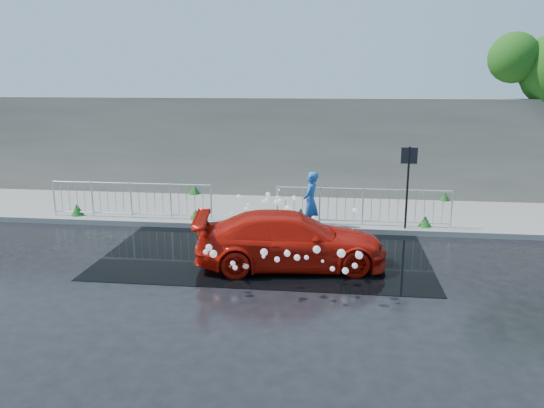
# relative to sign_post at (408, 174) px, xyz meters

# --- Properties ---
(ground) EXTENTS (90.00, 90.00, 0.00)m
(ground) POSITION_rel_sign_post_xyz_m (-4.20, -3.10, -1.72)
(ground) COLOR black
(ground) RESTS_ON ground
(pavement) EXTENTS (30.00, 4.00, 0.15)m
(pavement) POSITION_rel_sign_post_xyz_m (-4.20, 1.90, -1.65)
(pavement) COLOR gray
(pavement) RESTS_ON ground
(curb) EXTENTS (30.00, 0.25, 0.16)m
(curb) POSITION_rel_sign_post_xyz_m (-4.20, -0.10, -1.64)
(curb) COLOR gray
(curb) RESTS_ON ground
(retaining_wall) EXTENTS (30.00, 0.60, 3.50)m
(retaining_wall) POSITION_rel_sign_post_xyz_m (-4.20, 4.10, 0.18)
(retaining_wall) COLOR #676356
(retaining_wall) RESTS_ON pavement
(puddle) EXTENTS (8.00, 5.00, 0.01)m
(puddle) POSITION_rel_sign_post_xyz_m (-3.70, -2.10, -1.72)
(puddle) COLOR black
(puddle) RESTS_ON ground
(sign_post) EXTENTS (0.45, 0.06, 2.50)m
(sign_post) POSITION_rel_sign_post_xyz_m (0.00, 0.00, 0.00)
(sign_post) COLOR black
(sign_post) RESTS_ON ground
(railing_left) EXTENTS (5.05, 0.05, 1.10)m
(railing_left) POSITION_rel_sign_post_xyz_m (-8.20, 0.25, -0.99)
(railing_left) COLOR silver
(railing_left) RESTS_ON pavement
(railing_right) EXTENTS (5.05, 0.05, 1.10)m
(railing_right) POSITION_rel_sign_post_xyz_m (-1.20, 0.25, -0.99)
(railing_right) COLOR silver
(railing_right) RESTS_ON pavement
(weeds) EXTENTS (12.17, 3.93, 0.45)m
(weeds) POSITION_rel_sign_post_xyz_m (-4.41, 1.34, -1.39)
(weeds) COLOR #114314
(weeds) RESTS_ON pavement
(water_spray) EXTENTS (3.47, 5.57, 1.07)m
(water_spray) POSITION_rel_sign_post_xyz_m (-3.16, -2.49, -1.01)
(water_spray) COLOR white
(water_spray) RESTS_ON ground
(red_car) EXTENTS (4.67, 2.45, 1.29)m
(red_car) POSITION_rel_sign_post_xyz_m (-3.01, -3.07, -1.08)
(red_car) COLOR #B71107
(red_car) RESTS_ON ground
(person) EXTENTS (0.57, 0.73, 1.76)m
(person) POSITION_rel_sign_post_xyz_m (-2.70, -0.10, -0.84)
(person) COLOR #2461B4
(person) RESTS_ON ground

